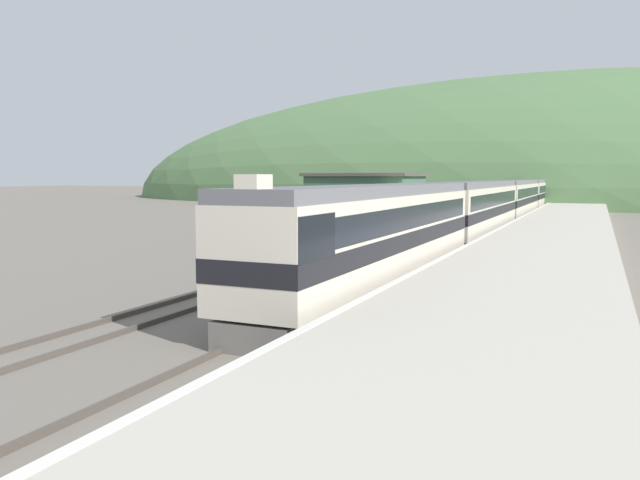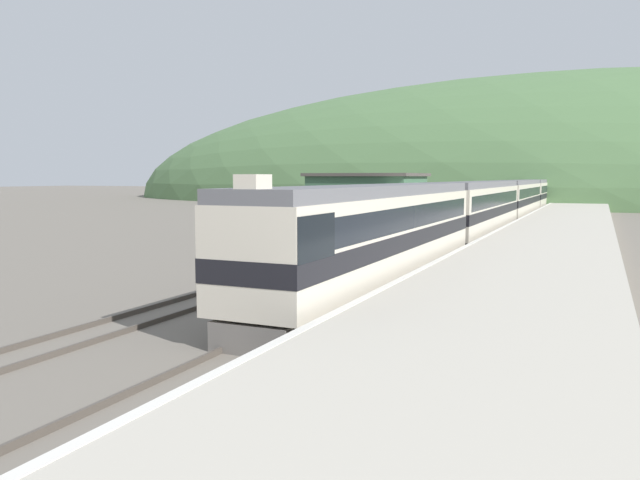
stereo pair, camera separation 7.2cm
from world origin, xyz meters
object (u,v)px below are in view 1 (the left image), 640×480
carriage_second (476,208)px  siding_train (400,212)px  carriage_fourth (535,194)px  express_train_lead_car (376,233)px  carriage_third (514,199)px

carriage_second → siding_train: (-5.00, -1.80, -0.26)m
carriage_fourth → siding_train: (-5.00, -45.37, -0.26)m
express_train_lead_car → carriage_third: 43.33m
carriage_third → siding_train: size_ratio=0.72×
carriage_second → siding_train: carriage_second is taller
carriage_fourth → carriage_third: bearing=-90.0°
express_train_lead_car → carriage_second: express_train_lead_car is taller
siding_train → carriage_third: bearing=78.0°
carriage_fourth → carriage_second: bearing=-90.0°
carriage_third → express_train_lead_car: bearing=-90.0°
carriage_second → express_train_lead_car: bearing=-90.0°
carriage_second → siding_train: bearing=-160.2°
carriage_second → carriage_fourth: same height
carriage_second → carriage_fourth: 43.57m
carriage_third → siding_train: bearing=-102.0°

